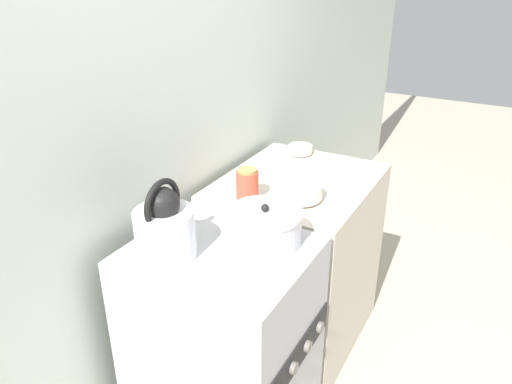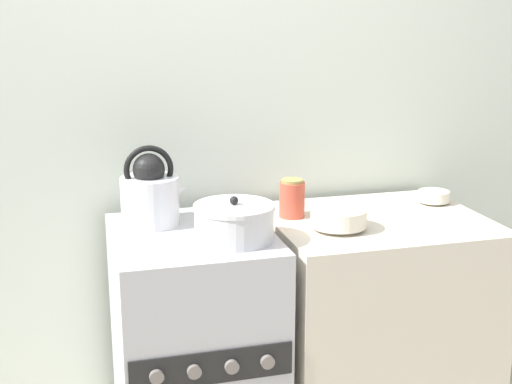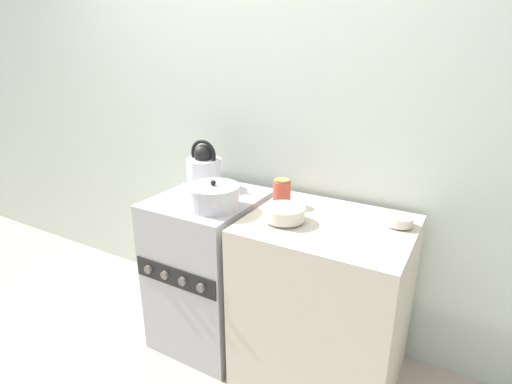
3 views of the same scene
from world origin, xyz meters
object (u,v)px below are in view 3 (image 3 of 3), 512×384
Objects in this scene: stove at (211,269)px; kettle at (204,169)px; enamel_bowl at (285,213)px; small_ceramic_bowl at (399,221)px; cooking_pot at (214,197)px; storage_jar at (282,192)px.

stove is 3.19× the size of kettle.
enamel_bowl is 1.59× the size of small_ceramic_bowl.
stove is 3.37× the size of cooking_pot.
cooking_pot is at bearing -45.71° from kettle.
small_ceramic_bowl is 0.86× the size of storage_jar.
storage_jar reaches higher than small_ceramic_bowl.
storage_jar is at bearing 120.00° from enamel_bowl.
enamel_bowl is (0.38, 0.04, -0.03)m from cooking_pot.
storage_jar is (0.27, 0.23, 0.00)m from cooking_pot.
cooking_pot is (0.24, -0.24, -0.05)m from kettle.
storage_jar is at bearing -177.44° from small_ceramic_bowl.
enamel_bowl is 1.37× the size of storage_jar.
kettle is 0.66m from enamel_bowl.
storage_jar reaches higher than enamel_bowl.
enamel_bowl is at bearing -18.39° from kettle.
stove is 7.36× the size of small_ceramic_bowl.
kettle is 2.31× the size of small_ceramic_bowl.
small_ceramic_bowl is (0.48, 0.21, -0.01)m from enamel_bowl.
small_ceramic_bowl is 0.59m from storage_jar.
storage_jar is (0.39, 0.12, 0.51)m from stove.
cooking_pot is at bearing -174.08° from enamel_bowl.
kettle reaches higher than cooking_pot.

